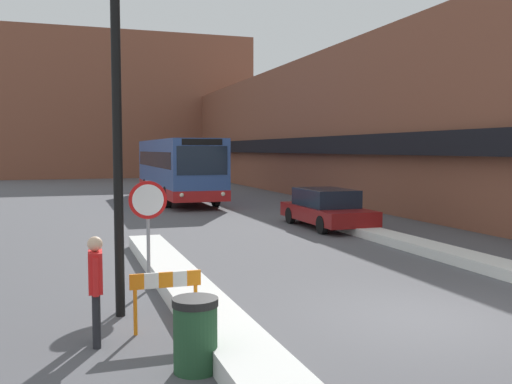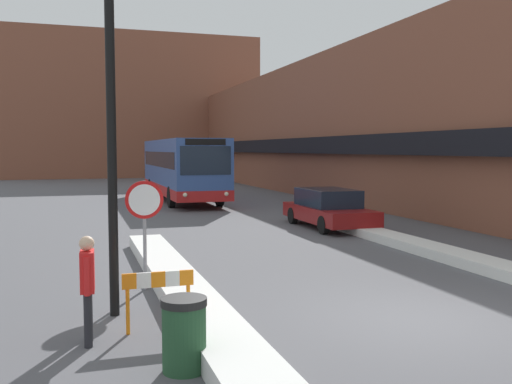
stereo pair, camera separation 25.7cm
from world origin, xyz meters
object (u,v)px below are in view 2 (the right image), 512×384
object	(u,v)px
parked_car_front	(328,208)
trash_bin	(184,334)
pedestrian	(87,280)
construction_barricade	(158,289)
street_lamp	(128,81)
stop_sign	(144,211)
city_bus	(182,168)

from	to	relation	value
parked_car_front	trash_bin	world-z (taller)	parked_car_front
pedestrian	construction_barricade	size ratio (longest dim) A/B	1.44
pedestrian	parked_car_front	bearing A→B (deg)	-36.82
street_lamp	pedestrian	xyz separation A→B (m)	(-0.74, -1.38, -3.01)
stop_sign	street_lamp	size ratio (longest dim) A/B	0.34
pedestrian	stop_sign	bearing A→B (deg)	-18.24
trash_bin	construction_barricade	bearing A→B (deg)	93.14
parked_car_front	street_lamp	xyz separation A→B (m)	(-7.82, -8.94, 3.26)
parked_car_front	trash_bin	xyz separation A→B (m)	(-7.42, -11.74, -0.22)
city_bus	pedestrian	world-z (taller)	city_bus
street_lamp	pedestrian	distance (m)	3.39
parked_car_front	stop_sign	distance (m)	10.44
city_bus	stop_sign	size ratio (longest dim) A/B	5.61
pedestrian	construction_barricade	distance (m)	1.12
stop_sign	construction_barricade	world-z (taller)	stop_sign
trash_bin	construction_barricade	xyz separation A→B (m)	(-0.09, 1.69, 0.19)
city_bus	stop_sign	xyz separation A→B (m)	(-4.30, -19.84, -0.21)
street_lamp	parked_car_front	bearing A→B (deg)	48.81
pedestrian	construction_barricade	xyz separation A→B (m)	(1.05, 0.28, -0.29)
city_bus	street_lamp	world-z (taller)	street_lamp
parked_car_front	street_lamp	distance (m)	12.32
stop_sign	street_lamp	world-z (taller)	street_lamp
stop_sign	street_lamp	xyz separation A→B (m)	(-0.43, -1.63, 2.37)
city_bus	parked_car_front	bearing A→B (deg)	-76.10
parked_car_front	stop_sign	size ratio (longest dim) A/B	2.08
trash_bin	construction_barricade	distance (m)	1.71
street_lamp	construction_barricade	xyz separation A→B (m)	(0.31, -1.10, -3.29)
stop_sign	street_lamp	bearing A→B (deg)	-104.58
parked_car_front	pedestrian	xyz separation A→B (m)	(-8.56, -10.32, 0.25)
stop_sign	construction_barricade	distance (m)	2.89
parked_car_front	construction_barricade	distance (m)	12.54
pedestrian	street_lamp	bearing A→B (deg)	-25.26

